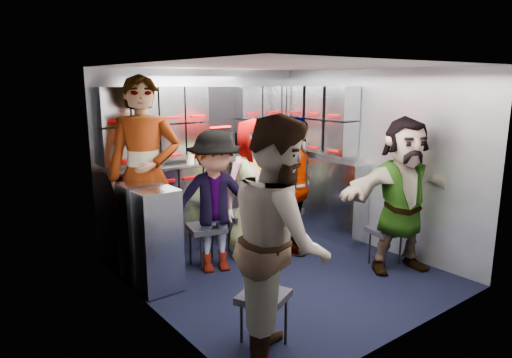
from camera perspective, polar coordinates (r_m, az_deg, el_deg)
floor at (r=4.88m, az=3.10°, el=-11.56°), size 3.00×3.00×0.00m
wall_back at (r=5.76m, az=-6.54°, el=2.99°), size 2.80×0.04×2.10m
wall_left at (r=3.81m, az=-12.93°, el=-1.97°), size 0.04×3.00×2.10m
wall_right at (r=5.56m, az=14.28°, el=2.36°), size 0.04×3.00×2.10m
ceiling at (r=4.47m, az=3.41°, el=13.94°), size 2.80×3.00×0.02m
cart_bank_back at (r=5.70m, az=-5.31°, el=-2.79°), size 2.68×0.38×0.99m
cart_bank_left at (r=4.54m, az=-13.16°, el=-6.98°), size 0.38×0.76×0.99m
counter at (r=5.59m, az=-5.42°, el=2.37°), size 2.68×0.42×0.03m
locker_bank_back at (r=5.58m, az=-5.85°, el=7.27°), size 2.68×0.28×0.82m
locker_bank_right at (r=5.85m, az=8.17°, el=7.44°), size 0.28×1.00×0.82m
right_cabinet at (r=5.94m, az=8.57°, el=-2.19°), size 0.28×1.20×1.00m
coffee_niche at (r=5.72m, az=-4.62°, el=7.22°), size 0.46×0.16×0.84m
red_latch_strip at (r=5.44m, az=-4.27°, el=0.69°), size 2.60×0.02×0.03m
jump_seat_near_left at (r=3.53m, az=0.96°, el=-14.80°), size 0.45×0.44×0.41m
jump_seat_mid_left at (r=4.96m, az=-6.22°, el=-6.34°), size 0.45×0.44×0.44m
jump_seat_center at (r=5.29m, az=-1.34°, el=-4.74°), size 0.48×0.46×0.48m
jump_seat_mid_right at (r=5.45m, az=3.52°, el=-4.49°), size 0.50×0.49×0.45m
jump_seat_near_right at (r=5.15m, az=15.92°, el=-6.47°), size 0.41×0.40×0.40m
attendant_standing at (r=4.78m, az=-13.72°, el=0.39°), size 0.88×0.79×2.03m
attendant_arc_a at (r=3.19m, az=3.02°, el=-7.71°), size 1.02×1.08×1.75m
attendant_arc_b at (r=4.71m, az=-5.17°, el=-2.91°), size 1.09×0.85×1.48m
attendant_arc_c at (r=5.05m, az=-0.15°, el=-1.29°), size 0.83×0.60×1.57m
attendant_arc_d at (r=5.22m, az=4.87°, el=-0.91°), size 0.99×0.75×1.57m
attendant_arc_e at (r=4.93m, az=17.90°, el=-1.94°), size 1.57×1.05×1.62m
bottle_left at (r=5.39m, az=-7.44°, el=3.55°), size 0.06×0.06×0.26m
bottle_mid at (r=5.43m, az=-6.84°, el=3.44°), size 0.06×0.06×0.23m
bottle_right at (r=5.77m, az=-1.43°, el=4.17°), size 0.07×0.07×0.26m
cup_left at (r=5.35m, az=-8.24°, el=2.54°), size 0.09×0.09×0.09m
cup_right at (r=6.27m, az=4.60°, el=4.12°), size 0.08×0.08×0.11m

